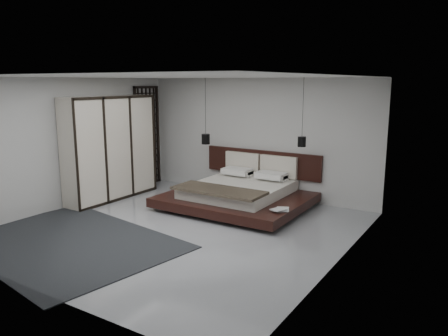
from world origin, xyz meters
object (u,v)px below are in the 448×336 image
Objects in this scene: wardrobe at (110,148)px; pendant_right at (302,141)px; pendant_left at (206,139)px; lattice_screen at (147,136)px; bed at (239,193)px; rug at (67,242)px.

pendant_right is at bearing 20.06° from wardrobe.
pendant_left is 2.45m from pendant_right.
pendant_right is (4.36, -0.06, 0.18)m from lattice_screen.
pendant_left is (1.91, -0.06, 0.06)m from lattice_screen.
bed is 3.79m from rug.
bed is 3.19m from wardrobe.
wardrobe is at bearing -160.67° from bed.
bed is at bearing 19.33° from wardrobe.
rug is (-0.16, -4.00, -1.36)m from pendant_left.
pendant_right reaches higher than wardrobe.
pendant_left is 4.23m from rug.
wardrobe is at bearing -80.84° from lattice_screen.
lattice_screen is 4.37m from pendant_right.
pendant_right is (1.23, 0.49, 1.18)m from bed.
lattice_screen is 4.61m from rug.
rug is at bearing -66.70° from lattice_screen.
pendant_left reaches higher than bed.
lattice_screen is 0.87× the size of bed.
pendant_left is at bearing -1.81° from lattice_screen.
pendant_left reaches higher than lattice_screen.
pendant_right is 5.00m from rug.
pendant_left reaches higher than rug.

